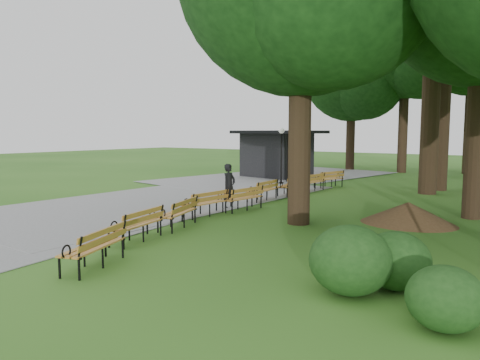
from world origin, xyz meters
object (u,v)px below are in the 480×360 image
Objects in this scene: bench_1 at (136,225)px; bench_2 at (177,213)px; lamp_post at (281,144)px; person at (229,186)px; bench_5 at (262,190)px; kiosk at (277,154)px; dirt_mound at (408,213)px; bench_3 at (205,203)px; bench_7 at (311,182)px; bench_6 at (289,185)px; bench_8 at (328,179)px; bench_0 at (93,247)px; bench_4 at (242,198)px.

bench_1 is 1.92m from bench_2.
bench_2 is (3.09, -11.61, -1.78)m from lamp_post.
bench_5 is (0.06, 2.22, -0.39)m from person.
person is 0.36× the size of kiosk.
bench_3 reaches higher than dirt_mound.
kiosk reaches higher than person.
lamp_post is 12.15m from bench_2.
bench_7 is (-0.75, 11.75, 0.00)m from bench_1.
kiosk is 10.18m from bench_5.
bench_6 is 1.00× the size of bench_8.
kiosk reaches higher than bench_6.
bench_0 and bench_1 have the same top height.
bench_0 is (4.41, -15.63, -1.78)m from lamp_post.
bench_1 is at bearing -173.92° from bench_0.
bench_2 is 9.86m from bench_7.
lamp_post is 3.64m from bench_7.
bench_1 is 13.64m from bench_8.
bench_6 is (-0.13, 6.11, 0.00)m from bench_3.
bench_3 is (-0.83, 3.85, 0.00)m from bench_1.
bench_4 is 6.24m from bench_7.
dirt_mound is 6.39m from bench_5.
bench_7 is (2.65, -1.76, -1.78)m from lamp_post.
bench_1 is 10.00m from bench_6.
bench_2 is 5.95m from bench_5.
dirt_mound is (6.29, 0.84, -0.49)m from person.
bench_3 and bench_4 have the same top height.
kiosk is at bearing 124.02° from lamp_post.
person is 8.06m from bench_8.
bench_7 is at bearing -171.46° from bench_4.
lamp_post is 11.30m from dirt_mound.
lamp_post is at bearing 140.54° from dirt_mound.
bench_1 is at bearing 7.34° from bench_7.
person reaches higher than bench_6.
bench_5 is 3.95m from bench_7.
bench_8 is at bearing -172.63° from bench_4.
bench_0 is (2.10, -7.70, -0.39)m from person.
kiosk is at bearing -154.87° from bench_6.
bench_3 is at bearing 177.80° from bench_2.
lamp_post is 1.62× the size of bench_5.
dirt_mound is 7.13m from bench_2.
bench_0 is 1.00× the size of bench_7.
person is 0.88× the size of bench_3.
bench_6 is at bearing 12.21° from bench_8.
bench_2 is (0.78, -3.69, -0.39)m from person.
dirt_mound is at bearing -34.69° from kiosk.
bench_6 reaches higher than dirt_mound.
bench_2 is (-0.30, 1.90, 0.00)m from bench_1.
bench_2 is 3.62m from bench_4.
bench_3 is at bearing -169.59° from person.
bench_2 and bench_5 have the same top height.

